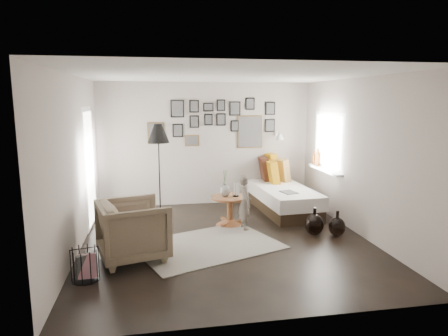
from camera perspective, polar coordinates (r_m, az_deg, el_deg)
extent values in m
plane|color=black|center=(6.52, 0.34, -10.33)|extent=(4.80, 4.80, 0.00)
plane|color=#A89D93|center=(8.55, -2.57, 3.44)|extent=(4.50, 0.00, 4.50)
plane|color=#A89D93|center=(3.90, 6.77, -4.25)|extent=(4.50, 0.00, 4.50)
plane|color=#A89D93|center=(6.20, -20.56, 0.42)|extent=(0.00, 4.80, 4.80)
plane|color=#A89D93|center=(6.96, 18.90, 1.47)|extent=(0.00, 4.80, 4.80)
plane|color=white|center=(6.13, 0.37, 13.13)|extent=(4.80, 4.80, 0.00)
plane|color=white|center=(7.40, -18.69, 0.00)|extent=(0.00, 2.14, 2.14)
plane|color=white|center=(7.40, -18.69, 0.00)|extent=(0.00, 1.88, 1.88)
plane|color=white|center=(7.40, -18.69, 0.00)|extent=(0.00, 1.93, 1.93)
plane|color=white|center=(8.00, 14.73, 3.78)|extent=(0.00, 1.30, 1.30)
plane|color=white|center=(8.00, 14.73, 3.78)|extent=(0.00, 1.14, 1.14)
cube|color=white|center=(8.05, 14.16, -0.26)|extent=(0.15, 1.32, 0.04)
cylinder|color=#8C4C14|center=(8.34, 13.23, 1.23)|extent=(0.10, 0.10, 0.28)
cylinder|color=#8C4C14|center=(8.50, 12.77, 1.20)|extent=(0.08, 0.08, 0.22)
cube|color=brown|center=(8.43, -9.68, 4.94)|extent=(0.35, 0.03, 0.45)
cube|color=black|center=(8.42, -9.68, 4.93)|extent=(0.30, 0.01, 0.40)
cube|color=black|center=(8.42, -6.68, 8.41)|extent=(0.28, 0.03, 0.36)
cube|color=black|center=(8.41, -6.68, 8.41)|extent=(0.23, 0.01, 0.31)
cube|color=black|center=(8.45, -6.62, 5.36)|extent=(0.22, 0.03, 0.28)
cube|color=black|center=(8.43, -6.62, 5.35)|extent=(0.17, 0.01, 0.23)
cube|color=black|center=(8.45, -4.29, 8.79)|extent=(0.20, 0.03, 0.26)
cube|color=black|center=(8.43, -4.28, 8.79)|extent=(0.15, 0.01, 0.21)
cube|color=black|center=(8.46, -4.27, 6.62)|extent=(0.20, 0.03, 0.26)
cube|color=black|center=(8.44, -4.25, 6.62)|extent=(0.15, 0.01, 0.21)
cube|color=black|center=(8.49, -2.25, 8.68)|extent=(0.22, 0.03, 0.18)
cube|color=black|center=(8.47, -2.24, 8.68)|extent=(0.17, 0.01, 0.13)
cube|color=black|center=(8.50, -2.24, 6.93)|extent=(0.18, 0.03, 0.24)
cube|color=black|center=(8.48, -2.23, 6.92)|extent=(0.13, 0.01, 0.19)
cube|color=black|center=(8.53, -0.44, 8.96)|extent=(0.18, 0.03, 0.24)
cube|color=black|center=(8.51, -0.42, 8.96)|extent=(0.13, 0.01, 0.19)
cube|color=black|center=(8.54, -0.43, 6.95)|extent=(0.20, 0.03, 0.26)
cube|color=black|center=(8.52, -0.41, 6.94)|extent=(0.15, 0.01, 0.21)
cube|color=black|center=(8.58, 1.56, 8.50)|extent=(0.24, 0.03, 0.30)
cube|color=black|center=(8.57, 1.58, 8.49)|extent=(0.19, 0.01, 0.25)
cube|color=black|center=(8.60, 1.55, 6.03)|extent=(0.18, 0.03, 0.24)
cube|color=black|center=(8.58, 1.57, 6.02)|extent=(0.13, 0.01, 0.19)
cube|color=brown|center=(8.68, 3.69, 5.19)|extent=(0.55, 0.03, 0.70)
cube|color=black|center=(8.66, 3.72, 5.18)|extent=(0.50, 0.01, 0.65)
cube|color=black|center=(8.66, 3.73, 9.15)|extent=(0.20, 0.03, 0.26)
cube|color=black|center=(8.64, 3.76, 9.15)|extent=(0.15, 0.01, 0.21)
cube|color=black|center=(8.77, 6.61, 8.46)|extent=(0.22, 0.03, 0.28)
cube|color=black|center=(8.76, 6.64, 8.46)|extent=(0.17, 0.01, 0.23)
cube|color=black|center=(8.79, 6.56, 6.05)|extent=(0.22, 0.03, 0.28)
cube|color=black|center=(8.77, 6.60, 6.04)|extent=(0.17, 0.01, 0.23)
cube|color=brown|center=(8.49, -4.57, 3.92)|extent=(0.30, 0.03, 0.24)
cube|color=black|center=(8.47, -4.56, 3.91)|extent=(0.25, 0.01, 0.19)
cube|color=white|center=(8.83, 7.50, 4.88)|extent=(0.06, 0.04, 0.10)
cylinder|color=white|center=(8.72, 7.74, 4.94)|extent=(0.02, 0.24, 0.02)
cone|color=white|center=(8.60, 8.00, 4.47)|extent=(0.18, 0.18, 0.14)
cube|color=beige|center=(6.31, -2.35, -10.98)|extent=(2.47, 2.11, 0.01)
cone|color=brown|center=(7.30, 0.83, -7.72)|extent=(0.50, 0.50, 0.10)
cylinder|color=brown|center=(7.23, 0.83, -6.07)|extent=(0.10, 0.10, 0.38)
cylinder|color=brown|center=(7.17, 0.84, -4.23)|extent=(0.67, 0.67, 0.04)
ellipsoid|color=black|center=(7.15, 0.18, -3.26)|extent=(0.19, 0.19, 0.21)
cylinder|color=black|center=(7.12, 0.18, -2.29)|extent=(0.06, 0.06, 0.04)
cylinder|color=black|center=(7.19, 1.70, -3.98)|extent=(0.11, 0.11, 0.02)
cube|color=black|center=(8.27, 8.24, -5.17)|extent=(1.02, 2.15, 0.24)
cube|color=white|center=(8.21, 8.29, -3.52)|extent=(1.08, 2.22, 0.27)
cube|color=#A16809|center=(8.95, 6.75, 0.29)|extent=(0.38, 0.66, 0.62)
cube|color=black|center=(8.80, 5.99, -0.07)|extent=(0.27, 0.56, 0.55)
cube|color=brown|center=(8.72, 8.13, -0.28)|extent=(0.42, 0.58, 0.53)
cube|color=#A16809|center=(8.51, 7.03, -0.58)|extent=(0.24, 0.51, 0.51)
cube|color=black|center=(7.66, 9.25, -3.44)|extent=(0.31, 0.38, 0.02)
imported|color=#6C5E49|center=(5.84, -12.84, -8.62)|extent=(1.13, 1.11, 0.84)
cube|color=beige|center=(5.87, -12.55, -7.92)|extent=(0.46, 0.47, 0.17)
cylinder|color=black|center=(7.96, -9.05, -6.60)|extent=(0.28, 0.28, 0.03)
cylinder|color=black|center=(7.77, -9.21, -1.08)|extent=(0.02, 0.02, 1.59)
cone|color=black|center=(7.67, -9.37, 4.91)|extent=(0.42, 0.42, 0.36)
cube|color=black|center=(5.43, -19.24, -13.04)|extent=(0.24, 0.21, 0.31)
cube|color=beige|center=(5.40, -18.94, -13.13)|extent=(0.23, 0.10, 0.31)
ellipsoid|color=black|center=(6.89, 12.76, -7.88)|extent=(0.31, 0.31, 0.36)
cylinder|color=black|center=(6.82, 12.84, -5.99)|extent=(0.05, 0.05, 0.11)
ellipsoid|color=black|center=(6.93, 15.84, -8.08)|extent=(0.28, 0.28, 0.32)
cylinder|color=black|center=(6.87, 15.92, -6.38)|extent=(0.05, 0.05, 0.11)
imported|color=#5E534A|center=(6.94, 2.98, -4.91)|extent=(0.27, 0.38, 0.97)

